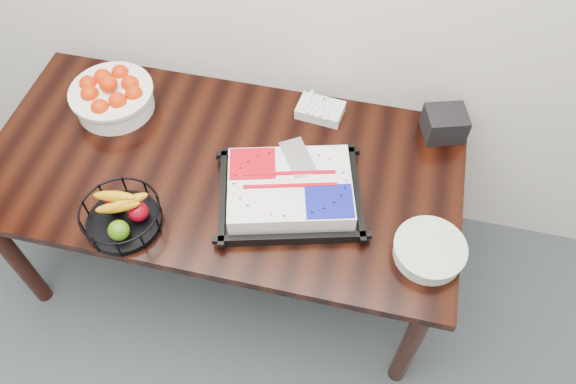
% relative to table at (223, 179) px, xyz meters
% --- Properties ---
extents(table, '(1.80, 0.90, 0.75)m').
position_rel_table_xyz_m(table, '(0.00, 0.00, 0.00)').
color(table, black).
rests_on(table, ground).
extents(cake_tray, '(0.58, 0.51, 0.10)m').
position_rel_table_xyz_m(cake_tray, '(0.29, -0.09, 0.13)').
color(cake_tray, black).
rests_on(cake_tray, table).
extents(tangerine_bowl, '(0.33, 0.33, 0.21)m').
position_rel_table_xyz_m(tangerine_bowl, '(-0.50, 0.19, 0.18)').
color(tangerine_bowl, white).
rests_on(tangerine_bowl, table).
extents(fruit_basket, '(0.28, 0.28, 0.15)m').
position_rel_table_xyz_m(fruit_basket, '(-0.25, -0.33, 0.15)').
color(fruit_basket, black).
rests_on(fruit_basket, table).
extents(plate_stack, '(0.24, 0.24, 0.06)m').
position_rel_table_xyz_m(plate_stack, '(0.79, -0.21, 0.12)').
color(plate_stack, white).
rests_on(plate_stack, table).
extents(fork_bag, '(0.19, 0.14, 0.05)m').
position_rel_table_xyz_m(fork_bag, '(0.31, 0.34, 0.11)').
color(fork_bag, silver).
rests_on(fork_bag, table).
extents(napkin_box, '(0.19, 0.17, 0.11)m').
position_rel_table_xyz_m(napkin_box, '(0.80, 0.35, 0.14)').
color(napkin_box, black).
rests_on(napkin_box, table).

